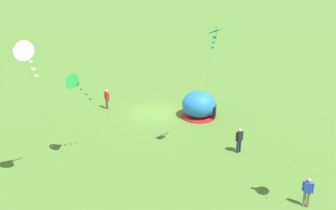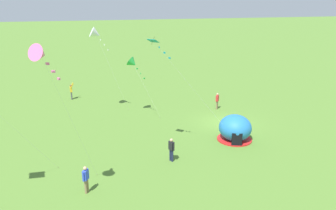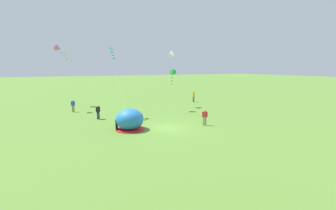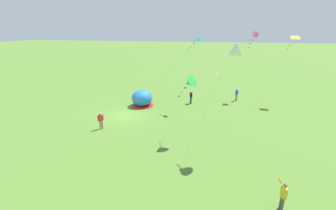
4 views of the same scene
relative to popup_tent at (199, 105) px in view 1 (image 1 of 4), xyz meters
The scene contains 8 objects.
ground_plane 3.83m from the popup_tent, 13.61° to the right, with size 300.00×300.00×0.00m, color #517A2D.
popup_tent is the anchor object (origin of this frame).
person_far_back 12.75m from the popup_tent, 111.46° to the left, with size 0.52×0.40×1.72m.
person_with_toddler 6.34m from the popup_tent, 110.02° to the left, with size 0.54×0.39×1.72m.
person_watching_sky 7.75m from the popup_tent, 12.64° to the right, with size 0.46×0.43×1.72m.
kite_white 15.41m from the popup_tent, 46.50° to the left, with size 1.04×3.46×8.46m.
kite_teal 9.31m from the popup_tent, 91.91° to the left, with size 0.91×7.25×8.51m.
kite_green 11.34m from the popup_tent, 40.75° to the left, with size 2.20×3.03×5.78m.
Camera 1 is at (-0.92, 29.85, 12.61)m, focal length 42.00 mm.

